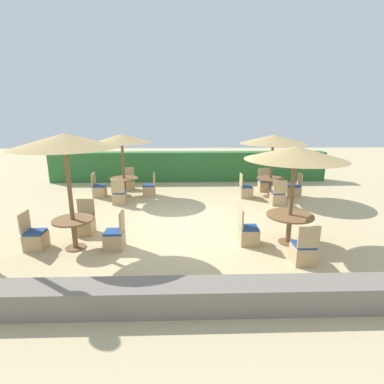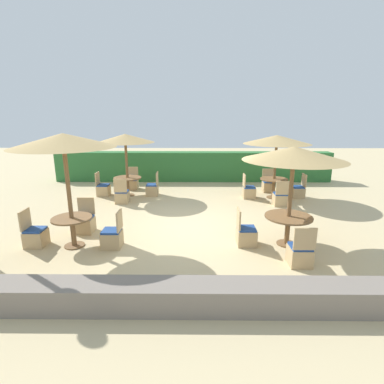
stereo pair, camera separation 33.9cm
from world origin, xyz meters
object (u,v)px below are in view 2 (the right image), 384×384
object	(u,v)px
patio_chair_front_left_east	(113,237)
parasol_front_right	(294,154)
patio_chair_back_left_west	(103,189)
round_table_front_right	(288,222)
parasol_back_right	(277,140)
patio_chair_front_left_west	(35,236)
patio_chair_front_left_north	(85,223)
patio_chair_back_right_north	(268,185)
patio_chair_back_right_east	(298,191)
patio_chair_back_left_north	(132,183)
patio_chair_back_left_east	(153,189)
round_table_back_right	(274,183)
round_table_front_left	(72,225)
patio_chair_front_right_west	(246,235)
patio_chair_back_left_south	(122,196)
patio_chair_back_right_west	(249,191)
round_table_back_left	(128,181)
patio_chair_back_right_south	(280,198)
parasol_front_left	(63,141)
patio_chair_front_right_south	(300,254)
parasol_back_left	(125,139)

from	to	relation	value
patio_chair_front_left_east	parasol_front_right	bearing A→B (deg)	-87.38
patio_chair_back_left_west	round_table_front_right	size ratio (longest dim) A/B	0.81
parasol_back_right	patio_chair_back_left_west	xyz separation A→B (m)	(-6.65, 0.26, -1.96)
patio_chair_front_left_west	patio_chair_front_left_north	distance (m)	1.28
patio_chair_back_right_north	patio_chair_back_left_west	world-z (taller)	same
patio_chair_back_right_east	patio_chair_front_left_north	bearing A→B (deg)	116.74
patio_chair_front_left_north	round_table_front_right	size ratio (longest dim) A/B	0.81
patio_chair_back_right_east	patio_chair_back_right_north	world-z (taller)	same
patio_chair_back_left_north	patio_chair_front_left_north	bearing A→B (deg)	86.12
patio_chair_back_left_east	patio_chair_back_left_west	world-z (taller)	same
round_table_back_right	patio_chair_back_right_north	size ratio (longest dim) A/B	1.12
parasol_back_right	round_table_back_right	bearing A→B (deg)	0.00
patio_chair_back_left_north	patio_chair_front_left_west	size ratio (longest dim) A/B	1.00
round_table_front_left	round_table_front_right	world-z (taller)	round_table_front_right
patio_chair_back_left_east	patio_chair_front_left_north	xyz separation A→B (m)	(-1.33, -3.81, 0.00)
round_table_back_right	patio_chair_front_right_west	world-z (taller)	patio_chair_front_right_west
patio_chair_back_left_south	round_table_front_right	bearing A→B (deg)	-35.40
patio_chair_back_right_west	patio_chair_back_left_west	bearing A→B (deg)	-92.91
patio_chair_front_left_west	patio_chair_front_left_east	size ratio (longest dim) A/B	1.00
round_table_back_right	patio_chair_front_left_north	bearing A→B (deg)	-149.93
patio_chair_back_right_north	patio_chair_front_left_west	distance (m)	8.77
patio_chair_front_right_west	parasol_back_right	bearing A→B (deg)	157.61
round_table_back_left	patio_chair_front_right_west	size ratio (longest dim) A/B	1.16
patio_chair_front_left_north	patio_chair_front_left_east	world-z (taller)	same
patio_chair_back_right_south	patio_chair_front_left_north	world-z (taller)	same
patio_chair_back_right_south	patio_chair_back_left_west	xyz separation A→B (m)	(-6.65, 1.26, 0.00)
patio_chair_front_left_west	round_table_front_right	size ratio (longest dim) A/B	0.81
round_table_front_left	parasol_front_right	world-z (taller)	parasol_front_right
patio_chair_back_left_east	parasol_front_left	bearing A→B (deg)	164.70
round_table_back_left	patio_chair_front_left_north	size ratio (longest dim) A/B	1.16
patio_chair_back_left_north	patio_chair_front_right_west	xyz separation A→B (m)	(3.95, -5.57, 0.00)
patio_chair_back_left_west	round_table_front_left	distance (m)	4.71
round_table_front_right	patio_chair_front_right_west	distance (m)	1.08
patio_chair_back_right_south	patio_chair_front_left_north	distance (m)	6.52
patio_chair_front_right_south	parasol_front_left	bearing A→B (deg)	170.16
round_table_front_right	round_table_back_left	bearing A→B (deg)	137.52
patio_chair_back_right_east	patio_chair_back_right_north	bearing A→B (deg)	45.77
patio_chair_back_left_west	parasol_front_right	bearing A→B (deg)	52.73
patio_chair_back_left_west	parasol_front_left	bearing A→B (deg)	8.11
round_table_front_right	parasol_back_left	bearing A→B (deg)	137.52
patio_chair_back_right_west	round_table_front_left	world-z (taller)	patio_chair_back_right_west
patio_chair_back_right_east	patio_chair_back_left_north	xyz separation A→B (m)	(-6.67, 1.28, 0.00)
parasol_front_left	patio_chair_back_right_north	bearing A→B (deg)	41.58
parasol_front_right	patio_chair_front_left_north	bearing A→B (deg)	171.90
patio_chair_front_left_west	parasol_back_right	bearing A→B (deg)	122.35
parasol_front_right	round_table_front_right	distance (m)	1.66
patio_chair_back_right_south	patio_chair_back_right_west	xyz separation A→B (m)	(-0.94, 0.97, 0.00)
patio_chair_back_left_north	round_table_front_left	world-z (taller)	patio_chair_back_left_north
parasol_front_left	patio_chair_front_left_north	distance (m)	2.47
parasol_back_left	round_table_front_right	bearing A→B (deg)	-42.48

